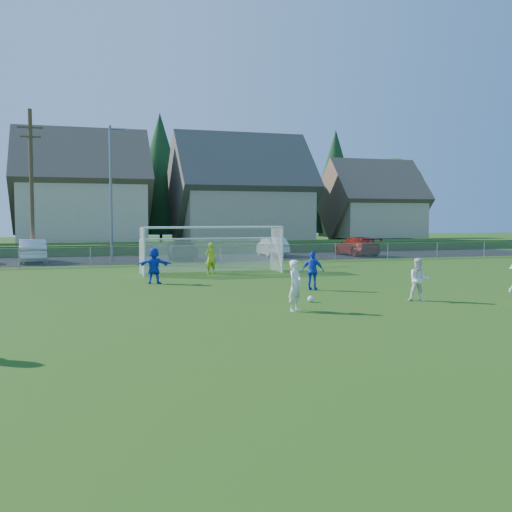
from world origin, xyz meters
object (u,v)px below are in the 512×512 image
object	(u,v)px
soccer_ball	(311,299)
player_blue_b	(154,265)
car_g	(356,246)
player_blue_a	(313,271)
soccer_goal	(211,242)
player_white_b	(419,280)
car_d	(182,249)
goalkeeper	(211,258)
car_f	(272,247)
car_b	(32,251)
player_white_a	(295,286)

from	to	relation	value
soccer_ball	player_blue_b	xyz separation A→B (m)	(-4.44, 7.48, 0.70)
car_g	player_blue_a	bearing A→B (deg)	57.32
player_blue_a	soccer_goal	xyz separation A→B (m)	(-2.25, 8.60, 0.84)
soccer_ball	soccer_goal	distance (m)	11.92
player_white_b	car_d	distance (m)	23.44
goalkeeper	car_g	distance (m)	17.87
car_g	soccer_goal	world-z (taller)	soccer_goal
soccer_ball	car_g	distance (m)	25.86
goalkeeper	car_f	world-z (taller)	goalkeeper
player_blue_b	car_b	world-z (taller)	player_blue_b
player_white_a	car_f	xyz separation A→B (m)	(7.85, 25.20, -0.09)
car_b	car_d	xyz separation A→B (m)	(9.84, 0.00, -0.05)
goalkeeper	car_d	bearing A→B (deg)	-106.34
car_d	player_white_b	bearing A→B (deg)	108.38
soccer_ball	car_g	world-z (taller)	car_g
player_white_a	player_blue_b	world-z (taller)	player_blue_b
player_white_b	goalkeeper	bearing A→B (deg)	133.99
player_blue_a	car_b	xyz separation A→B (m)	(-11.77, 18.97, -0.03)
player_blue_b	car_b	size ratio (longest dim) A/B	0.35
player_blue_a	car_f	bearing A→B (deg)	-66.40
soccer_ball	goalkeeper	bearing A→B (deg)	95.01
car_g	player_white_a	bearing A→B (deg)	57.89
car_f	car_d	bearing A→B (deg)	15.04
player_white_b	soccer_goal	distance (m)	13.52
goalkeeper	player_blue_a	bearing A→B (deg)	92.84
goalkeeper	soccer_ball	bearing A→B (deg)	81.20
player_blue_b	car_f	distance (m)	19.46
soccer_ball	car_f	xyz separation A→B (m)	(6.62, 23.49, 0.61)
car_f	soccer_goal	bearing A→B (deg)	62.01
car_d	soccer_goal	distance (m)	10.42
soccer_ball	car_f	size ratio (longest dim) A/B	0.05
car_g	player_white_b	bearing A→B (deg)	66.81
player_white_a	car_b	world-z (taller)	player_white_a
car_d	goalkeeper	bearing A→B (deg)	95.36
player_blue_b	car_g	distance (m)	22.93
car_f	soccer_ball	bearing A→B (deg)	78.79
player_blue_b	soccer_goal	bearing A→B (deg)	-116.30
car_d	player_white_a	bearing A→B (deg)	96.14
soccer_ball	car_g	size ratio (longest dim) A/B	0.04
soccer_ball	car_d	bearing A→B (deg)	91.29
soccer_ball	goalkeeper	distance (m)	11.31
car_b	car_g	distance (m)	23.37
goalkeeper	car_g	xyz separation A→B (m)	(14.01, 11.08, -0.10)
car_b	player_white_a	bearing A→B (deg)	106.05
player_white_b	car_b	world-z (taller)	car_b
player_white_b	car_g	xyz separation A→B (m)	(9.27, 23.22, -0.04)
car_b	soccer_goal	bearing A→B (deg)	127.69
player_white_b	car_b	distance (m)	27.03
player_blue_a	car_g	xyz separation A→B (m)	(11.61, 19.13, -0.07)
soccer_ball	soccer_goal	size ratio (longest dim) A/B	0.03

